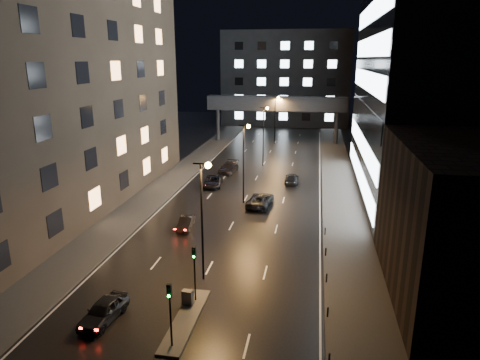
{
  "coord_description": "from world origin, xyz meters",
  "views": [
    {
      "loc": [
        8.74,
        -23.34,
        17.93
      ],
      "look_at": [
        0.15,
        24.67,
        4.0
      ],
      "focal_mm": 32.0,
      "sensor_mm": 36.0,
      "label": 1
    }
  ],
  "objects_px": {
    "car_away_b": "(186,223)",
    "car_away_d": "(229,168)",
    "car_away_c": "(213,181)",
    "car_toward_a": "(260,200)",
    "car_toward_b": "(292,178)",
    "utility_cabinet": "(188,297)",
    "car_away_a": "(104,311)"
  },
  "relations": [
    {
      "from": "car_away_b",
      "to": "car_away_d",
      "type": "xyz_separation_m",
      "value": [
        -0.21,
        24.13,
        0.17
      ]
    },
    {
      "from": "car_away_c",
      "to": "car_away_d",
      "type": "relative_size",
      "value": 0.95
    },
    {
      "from": "car_toward_a",
      "to": "car_toward_b",
      "type": "distance_m",
      "value": 11.56
    },
    {
      "from": "car_away_b",
      "to": "utility_cabinet",
      "type": "distance_m",
      "value": 15.32
    },
    {
      "from": "car_away_b",
      "to": "car_away_d",
      "type": "relative_size",
      "value": 0.69
    },
    {
      "from": "car_away_d",
      "to": "car_away_b",
      "type": "bearing_deg",
      "value": -84.28
    },
    {
      "from": "car_toward_a",
      "to": "utility_cabinet",
      "type": "xyz_separation_m",
      "value": [
        -2.38,
        -23.43,
        -0.09
      ]
    },
    {
      "from": "car_away_b",
      "to": "car_away_d",
      "type": "distance_m",
      "value": 24.13
    },
    {
      "from": "car_away_b",
      "to": "car_away_c",
      "type": "bearing_deg",
      "value": 88.5
    },
    {
      "from": "car_away_a",
      "to": "car_toward_b",
      "type": "relative_size",
      "value": 0.98
    },
    {
      "from": "car_toward_b",
      "to": "car_away_b",
      "type": "bearing_deg",
      "value": 62.68
    },
    {
      "from": "car_away_d",
      "to": "car_toward_a",
      "type": "height_order",
      "value": "car_away_d"
    },
    {
      "from": "car_away_a",
      "to": "car_away_d",
      "type": "xyz_separation_m",
      "value": [
        0.46,
        41.54,
        0.03
      ]
    },
    {
      "from": "car_toward_b",
      "to": "car_away_d",
      "type": "bearing_deg",
      "value": -21.98
    },
    {
      "from": "car_away_d",
      "to": "car_toward_a",
      "type": "distance_m",
      "value": 16.91
    },
    {
      "from": "car_away_c",
      "to": "car_toward_a",
      "type": "bearing_deg",
      "value": -49.2
    },
    {
      "from": "car_away_c",
      "to": "car_toward_b",
      "type": "relative_size",
      "value": 1.14
    },
    {
      "from": "car_away_c",
      "to": "car_away_d",
      "type": "xyz_separation_m",
      "value": [
        0.67,
        8.03,
        0.07
      ]
    },
    {
      "from": "car_away_c",
      "to": "car_away_d",
      "type": "bearing_deg",
      "value": 78.71
    },
    {
      "from": "car_away_a",
      "to": "utility_cabinet",
      "type": "relative_size",
      "value": 4.01
    },
    {
      "from": "car_away_c",
      "to": "car_toward_a",
      "type": "xyz_separation_m",
      "value": [
        7.89,
        -7.27,
        0.07
      ]
    },
    {
      "from": "car_away_c",
      "to": "car_toward_b",
      "type": "bearing_deg",
      "value": 12.41
    },
    {
      "from": "utility_cabinet",
      "to": "car_toward_a",
      "type": "bearing_deg",
      "value": 91.68
    },
    {
      "from": "car_away_a",
      "to": "car_away_c",
      "type": "height_order",
      "value": "car_away_a"
    },
    {
      "from": "car_toward_b",
      "to": "utility_cabinet",
      "type": "bearing_deg",
      "value": 80.67
    },
    {
      "from": "car_away_a",
      "to": "car_toward_a",
      "type": "relative_size",
      "value": 0.78
    },
    {
      "from": "car_away_d",
      "to": "car_away_c",
      "type": "bearing_deg",
      "value": -89.53
    },
    {
      "from": "car_away_b",
      "to": "utility_cabinet",
      "type": "height_order",
      "value": "utility_cabinet"
    },
    {
      "from": "car_away_b",
      "to": "utility_cabinet",
      "type": "xyz_separation_m",
      "value": [
        4.63,
        -14.6,
        0.08
      ]
    },
    {
      "from": "car_away_d",
      "to": "utility_cabinet",
      "type": "relative_size",
      "value": 4.91
    },
    {
      "from": "car_away_d",
      "to": "car_toward_b",
      "type": "height_order",
      "value": "car_away_d"
    },
    {
      "from": "car_toward_a",
      "to": "car_toward_b",
      "type": "bearing_deg",
      "value": -101.19
    }
  ]
}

